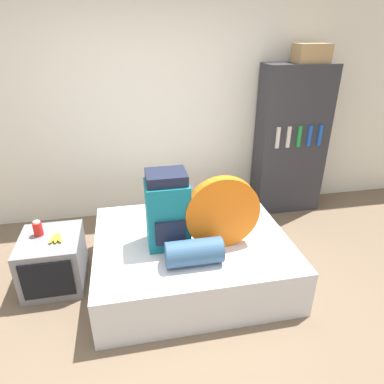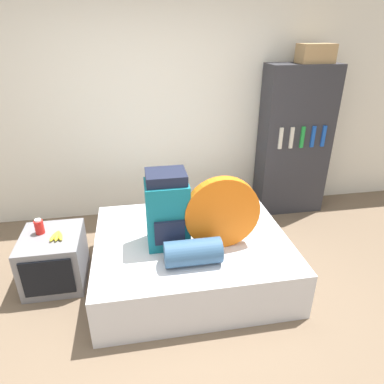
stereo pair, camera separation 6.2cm
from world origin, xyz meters
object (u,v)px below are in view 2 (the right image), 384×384
television (54,259)px  sleeping_roll (193,252)px  tent_bag (222,213)px  bookshelf (294,142)px  backpack (167,210)px  canister (39,227)px  cardboard_box (316,53)px

television → sleeping_roll: bearing=-23.7°
tent_bag → television: tent_bag is taller
sleeping_roll → bookshelf: bearing=45.0°
tent_bag → bookshelf: size_ratio=0.36×
sleeping_roll → backpack: bearing=116.7°
backpack → canister: 1.17m
bookshelf → canister: bearing=-161.8°
sleeping_roll → television: 1.34m
canister → bookshelf: size_ratio=0.08×
tent_bag → bookshelf: 1.80m
backpack → cardboard_box: (1.79, 1.19, 1.13)m
backpack → television: (-1.03, 0.20, -0.52)m
canister → tent_bag: bearing=-13.8°
television → bookshelf: size_ratio=0.32×
sleeping_roll → television: bearing=156.3°
backpack → canister: (-1.12, 0.27, -0.21)m
bookshelf → cardboard_box: size_ratio=4.80×
sleeping_roll → canister: size_ratio=3.21×
bookshelf → television: bearing=-159.9°
tent_bag → television: 1.60m
sleeping_roll → cardboard_box: size_ratio=1.22×
television → cardboard_box: cardboard_box is taller
canister → bookshelf: 2.97m
backpack → tent_bag: 0.46m
tent_bag → canister: bearing=166.2°
cardboard_box → sleeping_roll: bearing=-137.1°
television → bookshelf: (2.71, 0.99, 0.65)m
backpack → sleeping_roll: 0.43m
sleeping_roll → television: sleeping_roll is taller
television → cardboard_box: 3.41m
backpack → bookshelf: bookshelf is taller
backpack → television: 1.17m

